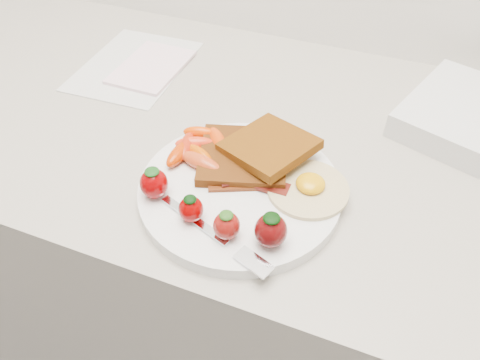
% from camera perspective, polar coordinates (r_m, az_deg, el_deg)
% --- Properties ---
extents(counter, '(2.00, 0.60, 0.90)m').
position_cam_1_polar(counter, '(1.08, 1.41, -12.97)').
color(counter, gray).
rests_on(counter, ground).
extents(plate, '(0.27, 0.27, 0.02)m').
position_cam_1_polar(plate, '(0.63, -0.00, -1.24)').
color(plate, white).
rests_on(plate, counter).
extents(toast_lower, '(0.15, 0.15, 0.01)m').
position_cam_1_polar(toast_lower, '(0.65, 0.34, 2.95)').
color(toast_lower, black).
rests_on(toast_lower, plate).
extents(toast_upper, '(0.14, 0.14, 0.02)m').
position_cam_1_polar(toast_upper, '(0.65, 3.59, 4.16)').
color(toast_upper, '#401305').
rests_on(toast_upper, toast_lower).
extents(fried_egg, '(0.11, 0.11, 0.02)m').
position_cam_1_polar(fried_egg, '(0.62, 8.36, -0.87)').
color(fried_egg, silver).
rests_on(fried_egg, plate).
extents(bacon_strips, '(0.11, 0.08, 0.01)m').
position_cam_1_polar(bacon_strips, '(0.62, 1.27, -0.04)').
color(bacon_strips, '#3B0E04').
rests_on(bacon_strips, plate).
extents(baby_carrots, '(0.09, 0.10, 0.02)m').
position_cam_1_polar(baby_carrots, '(0.66, -5.28, 3.87)').
color(baby_carrots, red).
rests_on(baby_carrots, plate).
extents(strawberries, '(0.20, 0.06, 0.05)m').
position_cam_1_polar(strawberries, '(0.56, -3.30, -3.84)').
color(strawberries, '#770002').
rests_on(strawberries, plate).
extents(fork, '(0.17, 0.07, 0.00)m').
position_cam_1_polar(fork, '(0.56, -2.43, -7.09)').
color(fork, silver).
rests_on(fork, plate).
extents(paper_sheet, '(0.19, 0.24, 0.00)m').
position_cam_1_polar(paper_sheet, '(0.91, -12.71, 13.45)').
color(paper_sheet, silver).
rests_on(paper_sheet, counter).
extents(notepad, '(0.11, 0.16, 0.01)m').
position_cam_1_polar(notepad, '(0.89, -10.72, 13.40)').
color(notepad, '#F6CFDD').
rests_on(notepad, paper_sheet).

